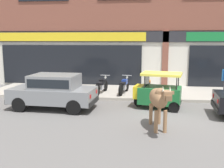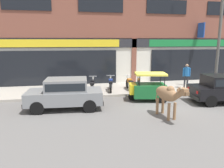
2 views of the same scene
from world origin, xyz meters
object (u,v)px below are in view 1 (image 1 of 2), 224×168
(auto_rickshaw, at_px, (158,93))
(motorcycle_1, at_px, (124,86))
(cow, at_px, (159,99))
(motorcycle_0, at_px, (101,86))
(car_0, at_px, (54,90))
(motorcycle_2, at_px, (148,87))

(auto_rickshaw, bearing_deg, motorcycle_1, 125.80)
(cow, height_order, motorcycle_0, cow)
(motorcycle_1, bearing_deg, cow, -73.50)
(cow, xyz_separation_m, motorcycle_0, (-2.63, 4.87, -0.48))
(motorcycle_1, bearing_deg, motorcycle_0, -175.58)
(car_0, height_order, auto_rickshaw, auto_rickshaw)
(auto_rickshaw, xyz_separation_m, motorcycle_0, (-2.77, 2.15, -0.14))
(car_0, bearing_deg, cow, -26.38)
(cow, xyz_separation_m, car_0, (-4.21, 2.09, -0.19))
(motorcycle_0, xyz_separation_m, motorcycle_2, (2.39, 0.01, 0.00))
(motorcycle_2, bearing_deg, motorcycle_1, 176.29)
(motorcycle_0, xyz_separation_m, motorcycle_1, (1.16, 0.09, 0.00))
(cow, height_order, motorcycle_1, cow)
(motorcycle_0, height_order, motorcycle_1, same)
(motorcycle_0, height_order, motorcycle_2, same)
(car_0, relative_size, motorcycle_2, 2.04)
(auto_rickshaw, relative_size, motorcycle_0, 1.17)
(cow, relative_size, car_0, 0.58)
(auto_rickshaw, bearing_deg, car_0, -171.66)
(motorcycle_2, bearing_deg, cow, -87.21)
(motorcycle_0, distance_m, motorcycle_2, 2.39)
(cow, xyz_separation_m, auto_rickshaw, (0.14, 2.73, -0.35))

